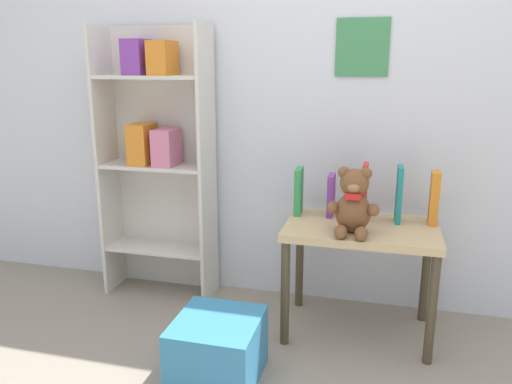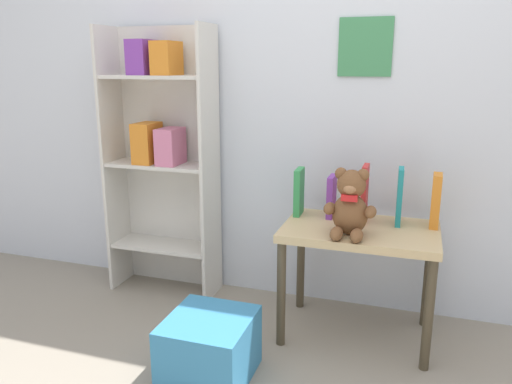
{
  "view_description": "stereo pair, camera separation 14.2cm",
  "coord_description": "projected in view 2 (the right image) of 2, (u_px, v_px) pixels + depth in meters",
  "views": [
    {
      "loc": [
        0.33,
        -1.25,
        1.23
      ],
      "look_at": [
        -0.25,
        0.99,
        0.64
      ],
      "focal_mm": 35.0,
      "sensor_mm": 36.0,
      "label": 1
    },
    {
      "loc": [
        0.47,
        -1.21,
        1.23
      ],
      "look_at": [
        -0.25,
        0.99,
        0.64
      ],
      "focal_mm": 35.0,
      "sensor_mm": 36.0,
      "label": 2
    }
  ],
  "objects": [
    {
      "name": "book_standing_green",
      "position": [
        299.0,
        192.0,
        2.38
      ],
      "size": [
        0.03,
        0.12,
        0.22
      ],
      "primitive_type": "cube",
      "rotation": [
        0.0,
        0.0,
        0.03
      ],
      "color": "#33934C",
      "rests_on": "display_table"
    },
    {
      "name": "book_standing_orange",
      "position": [
        436.0,
        201.0,
        2.2
      ],
      "size": [
        0.04,
        0.11,
        0.24
      ],
      "primitive_type": "cube",
      "rotation": [
        0.0,
        0.0,
        -0.03
      ],
      "color": "orange",
      "rests_on": "display_table"
    },
    {
      "name": "wall_back",
      "position": [
        323.0,
        60.0,
        2.43
      ],
      "size": [
        4.8,
        0.07,
        2.5
      ],
      "color": "silver",
      "rests_on": "ground_plane"
    },
    {
      "name": "book_standing_red",
      "position": [
        364.0,
        194.0,
        2.27
      ],
      "size": [
        0.02,
        0.12,
        0.26
      ],
      "primitive_type": "cube",
      "rotation": [
        0.0,
        0.0,
        -0.0
      ],
      "color": "red",
      "rests_on": "display_table"
    },
    {
      "name": "teddy_bear",
      "position": [
        350.0,
        205.0,
        2.09
      ],
      "size": [
        0.22,
        0.2,
        0.29
      ],
      "color": "brown",
      "rests_on": "display_table"
    },
    {
      "name": "book_standing_teal",
      "position": [
        399.0,
        197.0,
        2.23
      ],
      "size": [
        0.03,
        0.11,
        0.26
      ],
      "primitive_type": "cube",
      "rotation": [
        0.0,
        0.0,
        0.04
      ],
      "color": "teal",
      "rests_on": "display_table"
    },
    {
      "name": "storage_bin",
      "position": [
        209.0,
        348.0,
        1.99
      ],
      "size": [
        0.33,
        0.35,
        0.26
      ],
      "color": "teal",
      "rests_on": "ground_plane"
    },
    {
      "name": "bookshelf_side",
      "position": [
        163.0,
        148.0,
        2.66
      ],
      "size": [
        0.59,
        0.24,
        1.42
      ],
      "color": "beige",
      "rests_on": "ground_plane"
    },
    {
      "name": "book_standing_purple",
      "position": [
        331.0,
        196.0,
        2.35
      ],
      "size": [
        0.03,
        0.12,
        0.2
      ],
      "primitive_type": "cube",
      "rotation": [
        0.0,
        0.0,
        -0.0
      ],
      "color": "purple",
      "rests_on": "display_table"
    },
    {
      "name": "display_table",
      "position": [
        359.0,
        244.0,
        2.23
      ],
      "size": [
        0.68,
        0.44,
        0.53
      ],
      "color": "tan",
      "rests_on": "ground_plane"
    }
  ]
}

